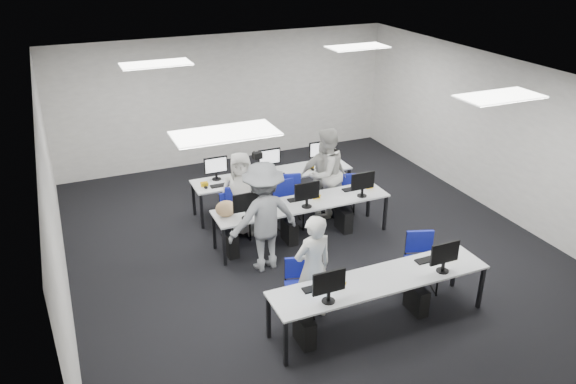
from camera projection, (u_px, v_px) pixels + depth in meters
name	position (u px, v px, depth m)	size (l,w,h in m)	color
room	(308.00, 166.00, 9.40)	(9.00, 9.02, 3.00)	black
ceiling_panels	(309.00, 78.00, 8.77)	(5.20, 4.60, 0.02)	white
desk_front	(380.00, 282.00, 7.75)	(3.20, 0.70, 0.73)	white
desk_mid	(302.00, 205.00, 9.91)	(3.20, 0.70, 0.73)	white
desk_back	(273.00, 176.00, 11.08)	(3.20, 0.70, 0.73)	white
equipment_front	(368.00, 305.00, 7.80)	(2.51, 0.41, 1.19)	#0E4CB6
equipment_mid	(293.00, 224.00, 9.96)	(2.91, 0.41, 1.19)	white
equipment_back	(282.00, 189.00, 11.30)	(2.91, 0.41, 1.19)	white
chair_0	(299.00, 297.00, 8.14)	(0.51, 0.53, 0.82)	navy
chair_1	(420.00, 272.00, 8.68)	(0.57, 0.60, 0.91)	navy
chair_2	(235.00, 225.00, 10.12)	(0.47, 0.50, 0.85)	navy
chair_3	(288.00, 214.00, 10.47)	(0.48, 0.52, 0.91)	navy
chair_4	(338.00, 200.00, 10.98)	(0.56, 0.59, 0.92)	navy
chair_5	(238.00, 215.00, 10.38)	(0.60, 0.63, 0.96)	navy
chair_6	(287.00, 201.00, 10.90)	(0.59, 0.62, 0.97)	navy
chair_7	(343.00, 197.00, 11.20)	(0.52, 0.55, 0.83)	navy
handbag	(226.00, 209.00, 9.35)	(0.36, 0.23, 0.29)	tan
student_0	(313.00, 268.00, 7.80)	(0.60, 0.39, 1.64)	beige
student_1	(325.00, 173.00, 10.70)	(0.86, 0.67, 1.77)	beige
student_2	(241.00, 194.00, 10.10)	(0.77, 0.50, 1.57)	beige
student_3	(323.00, 177.00, 10.79)	(0.91, 0.38, 1.56)	beige
photographer	(264.00, 217.00, 8.97)	(1.20, 0.69, 1.86)	gray
dslr_camera	(257.00, 156.00, 8.69)	(0.14, 0.18, 0.10)	black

